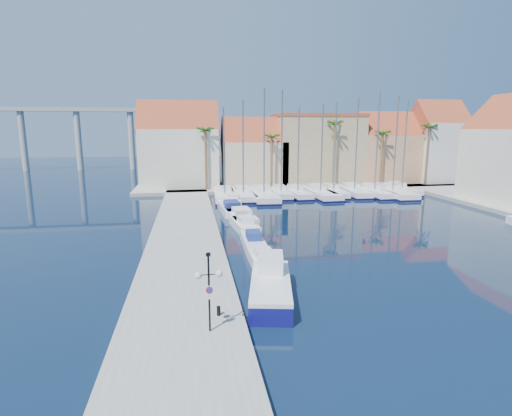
{
  "coord_description": "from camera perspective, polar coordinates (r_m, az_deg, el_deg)",
  "views": [
    {
      "loc": [
        -8.38,
        -18.22,
        9.46
      ],
      "look_at": [
        -3.03,
        14.11,
        3.0
      ],
      "focal_mm": 28.0,
      "sensor_mm": 36.0,
      "label": 1
    }
  ],
  "objects": [
    {
      "name": "bollard",
      "position": [
        20.26,
        -5.36,
        -14.42
      ],
      "size": [
        0.19,
        0.19,
        0.47
      ],
      "primitive_type": "cylinder",
      "color": "black",
      "rests_on": "quay_west"
    },
    {
      "name": "fishing_boat",
      "position": [
        23.09,
        2.1,
        -10.99
      ],
      "size": [
        3.43,
        6.87,
        2.3
      ],
      "rotation": [
        0.0,
        0.0,
        -0.2
      ],
      "color": "navy",
      "rests_on": "ground"
    },
    {
      "name": "viaduct",
      "position": [
        104.82,
        -26.89,
        10.41
      ],
      "size": [
        48.0,
        2.2,
        14.45
      ],
      "color": "#9E9E99",
      "rests_on": "ground"
    },
    {
      "name": "quay_west",
      "position": [
        33.04,
        -10.13,
        -5.21
      ],
      "size": [
        6.0,
        77.0,
        0.5
      ],
      "primitive_type": "cube",
      "color": "gray",
      "rests_on": "ground"
    },
    {
      "name": "sailboat_1",
      "position": [
        55.78,
        -1.91,
        2.0
      ],
      "size": [
        2.89,
        10.21,
        13.3
      ],
      "rotation": [
        0.0,
        0.0,
        0.02
      ],
      "color": "white",
      "rests_on": "ground"
    },
    {
      "name": "ground",
      "position": [
        22.18,
        14.27,
        -14.47
      ],
      "size": [
        260.0,
        260.0,
        0.0
      ],
      "primitive_type": "plane",
      "color": "black",
      "rests_on": "ground"
    },
    {
      "name": "motorboat_west_1",
      "position": [
        32.79,
        -0.44,
        -4.69
      ],
      "size": [
        1.78,
        5.12,
        1.4
      ],
      "rotation": [
        0.0,
        0.0,
        -0.03
      ],
      "color": "white",
      "rests_on": "ground"
    },
    {
      "name": "sailboat_8",
      "position": [
        60.54,
        16.33,
        2.3
      ],
      "size": [
        2.72,
        9.88,
        14.6
      ],
      "rotation": [
        0.0,
        0.0,
        0.01
      ],
      "color": "white",
      "rests_on": "ground"
    },
    {
      "name": "motorboat_west_5",
      "position": [
        51.85,
        -3.37,
        1.19
      ],
      "size": [
        2.6,
        6.64,
        1.4
      ],
      "rotation": [
        0.0,
        0.0,
        -0.08
      ],
      "color": "white",
      "rests_on": "ground"
    },
    {
      "name": "building_2",
      "position": [
        69.66,
        8.59,
        8.4
      ],
      "size": [
        14.2,
        10.2,
        11.5
      ],
      "color": "tan",
      "rests_on": "shore_north"
    },
    {
      "name": "sailboat_3",
      "position": [
        56.95,
        3.52,
        2.25
      ],
      "size": [
        2.46,
        8.22,
        14.74
      ],
      "rotation": [
        0.0,
        0.0,
        -0.04
      ],
      "color": "white",
      "rests_on": "ground"
    },
    {
      "name": "sailboat_7",
      "position": [
        60.29,
        13.69,
        2.39
      ],
      "size": [
        3.11,
        9.82,
        13.79
      ],
      "rotation": [
        0.0,
        0.0,
        -0.06
      ],
      "color": "white",
      "rests_on": "ground"
    },
    {
      "name": "lamp_post",
      "position": [
        18.0,
        -6.76,
        -10.19
      ],
      "size": [
        1.26,
        0.4,
        3.71
      ],
      "rotation": [
        0.0,
        0.0,
        0.07
      ],
      "color": "black",
      "rests_on": "quay_west"
    },
    {
      "name": "building_4",
      "position": [
        76.98,
        24.29,
        8.33
      ],
      "size": [
        8.3,
        8.0,
        14.0
      ],
      "color": "silver",
      "rests_on": "shore_north"
    },
    {
      "name": "sailboat_4",
      "position": [
        57.39,
        5.81,
        2.22
      ],
      "size": [
        2.67,
        8.92,
        12.42
      ],
      "rotation": [
        0.0,
        0.0,
        0.04
      ],
      "color": "white",
      "rests_on": "ground"
    },
    {
      "name": "palm_0",
      "position": [
        60.27,
        -7.26,
        10.7
      ],
      "size": [
        2.6,
        2.6,
        10.15
      ],
      "color": "brown",
      "rests_on": "shore_north"
    },
    {
      "name": "sailboat_5",
      "position": [
        57.93,
        8.96,
        2.19
      ],
      "size": [
        3.44,
        11.3,
        12.89
      ],
      "rotation": [
        0.0,
        0.0,
        0.04
      ],
      "color": "white",
      "rests_on": "ground"
    },
    {
      "name": "palm_4",
      "position": [
        71.41,
        23.52,
        10.32
      ],
      "size": [
        2.6,
        2.6,
        10.65
      ],
      "color": "brown",
      "rests_on": "shore_north"
    },
    {
      "name": "motorboat_west_4",
      "position": [
        46.48,
        -3.59,
        0.03
      ],
      "size": [
        2.69,
        7.4,
        1.4
      ],
      "rotation": [
        0.0,
        0.0,
        0.05
      ],
      "color": "white",
      "rests_on": "ground"
    },
    {
      "name": "building_3",
      "position": [
        73.36,
        17.86,
        7.81
      ],
      "size": [
        10.3,
        8.0,
        12.0
      ],
      "color": "#B07B59",
      "rests_on": "shore_north"
    },
    {
      "name": "palm_1",
      "position": [
        61.5,
        2.26,
        9.91
      ],
      "size": [
        2.6,
        2.6,
        9.15
      ],
      "color": "brown",
      "rests_on": "shore_north"
    },
    {
      "name": "sailboat_6",
      "position": [
        59.22,
        10.86,
        2.36
      ],
      "size": [
        2.99,
        9.34,
        13.15
      ],
      "rotation": [
        0.0,
        0.0,
        -0.06
      ],
      "color": "white",
      "rests_on": "ground"
    },
    {
      "name": "sailboat_9",
      "position": [
        61.3,
        18.65,
        2.24
      ],
      "size": [
        3.16,
        11.37,
        14.08
      ],
      "rotation": [
        0.0,
        0.0,
        -0.01
      ],
      "color": "white",
      "rests_on": "ground"
    },
    {
      "name": "building_0",
      "position": [
        65.31,
        -10.92,
        8.38
      ],
      "size": [
        12.3,
        9.0,
        13.5
      ],
      "color": "beige",
      "rests_on": "shore_north"
    },
    {
      "name": "palm_3",
      "position": [
        67.46,
        17.65,
        9.92
      ],
      "size": [
        2.6,
        2.6,
        9.65
      ],
      "color": "brown",
      "rests_on": "shore_north"
    },
    {
      "name": "building_1",
      "position": [
        66.17,
        -0.35,
        7.55
      ],
      "size": [
        10.3,
        8.0,
        11.0
      ],
      "color": "beige",
      "rests_on": "shore_north"
    },
    {
      "name": "motorboat_west_3",
      "position": [
        42.35,
        -2.24,
        -1.06
      ],
      "size": [
        2.94,
        7.58,
        1.4
      ],
      "rotation": [
        0.0,
        0.0,
        0.08
      ],
      "color": "white",
      "rests_on": "ground"
    },
    {
      "name": "sailboat_0",
      "position": [
        55.06,
        -4.53,
        1.83
      ],
      "size": [
        3.22,
        10.57,
        12.31
      ],
      "rotation": [
        0.0,
        0.0,
        -0.04
      ],
      "color": "white",
      "rests_on": "ground"
    },
    {
      "name": "palm_2",
      "position": [
        64.25,
        11.22,
        11.44
      ],
      "size": [
        2.6,
        2.6,
        11.15
      ],
      "color": "brown",
      "rests_on": "shore_north"
    },
    {
      "name": "motorboat_west_0",
      "position": [
        28.01,
        1.0,
        -7.49
      ],
      "size": [
        1.6,
        5.01,
        1.4
      ],
      "rotation": [
        0.0,
        0.0,
        0.0
      ],
      "color": "white",
      "rests_on": "ground"
    },
    {
      "name": "sailboat_2",
      "position": [
        55.55,
        1.04,
        1.96
      ],
      "size": [
        3.7,
        12.06,
        14.79
      ],
      "rotation": [
        0.0,
        0.0,
        -0.05
      ],
      "color": "white",
      "rests_on": "ground"
    },
    {
      "name": "sailboat_10",
      "position": [
        63.93,
        19.86,
        2.55
      ],
      "size": [
        2.7,
        8.7,
        13.65
      ],
      "rotation": [
        0.0,
        0.0,
        0.05
      ],
      "color": "white",
      "rests_on": "ground"
    },
    {
      "name": "motorboat_west_2",
      "position": [
        38.25,
        -1.65,
        -2.39
      ],
      "size": [
        2.39,
        5.83,
        1.4
      ],
      "rotation": [
        0.0,
        0.0,
        0.1
      ],
      "color": "white",
      "rests_on": "ground"
    },
    {
      "name": "shore_north",
      "position": [
        69.34,
        6.08,
        3.46
      ],
      "size": [
        54.0,
        16.0,
        0.5
      ],
      "primitive_type": "cube",
      "color": "gray",
      "rests_on": "ground"
    }
  ]
}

